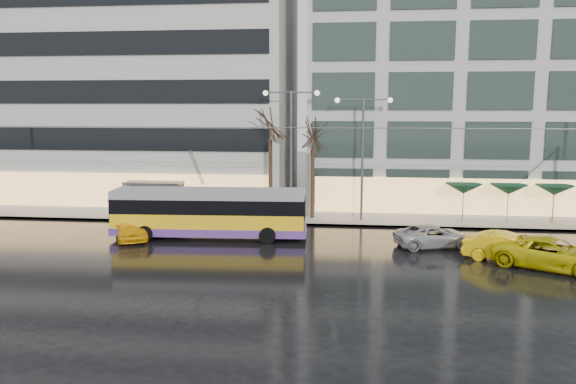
# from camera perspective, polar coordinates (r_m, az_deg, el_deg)

# --- Properties ---
(ground) EXTENTS (140.00, 140.00, 0.00)m
(ground) POSITION_cam_1_polar(r_m,az_deg,el_deg) (30.27, -5.69, -6.90)
(ground) COLOR black
(ground) RESTS_ON ground
(sidewalk) EXTENTS (80.00, 10.00, 0.15)m
(sidewalk) POSITION_cam_1_polar(r_m,az_deg,el_deg) (43.45, 0.76, -1.92)
(sidewalk) COLOR gray
(sidewalk) RESTS_ON ground
(kerb) EXTENTS (80.00, 0.10, 0.15)m
(kerb) POSITION_cam_1_polar(r_m,az_deg,el_deg) (38.62, 0.03, -3.28)
(kerb) COLOR slate
(kerb) RESTS_ON ground
(building_left) EXTENTS (34.00, 14.00, 22.00)m
(building_left) POSITION_cam_1_polar(r_m,az_deg,el_deg) (52.49, -19.02, 11.61)
(building_left) COLOR #BAB8B2
(building_left) RESTS_ON sidewalk
(building_right) EXTENTS (32.00, 14.00, 25.00)m
(building_right) POSITION_cam_1_polar(r_m,az_deg,el_deg) (49.37, 22.05, 13.40)
(building_right) COLOR #BAB8B2
(building_right) RESTS_ON sidewalk
(trolleybus) EXTENTS (11.99, 4.80, 5.51)m
(trolleybus) POSITION_cam_1_polar(r_m,az_deg,el_deg) (35.06, -7.98, -2.26)
(trolleybus) COLOR yellow
(trolleybus) RESTS_ON ground
(catenary) EXTENTS (42.24, 5.12, 7.00)m
(catenary) POSITION_cam_1_polar(r_m,az_deg,el_deg) (36.99, -1.70, 2.73)
(catenary) COLOR #595B60
(catenary) RESTS_ON ground
(bus_shelter) EXTENTS (4.20, 1.60, 2.51)m
(bus_shelter) POSITION_cam_1_polar(r_m,az_deg,el_deg) (42.25, -13.85, 0.11)
(bus_shelter) COLOR #595B60
(bus_shelter) RESTS_ON sidewalk
(street_lamp_near) EXTENTS (3.96, 0.36, 9.03)m
(street_lamp_near) POSITION_cam_1_polar(r_m,az_deg,el_deg) (39.56, 0.31, 5.66)
(street_lamp_near) COLOR #595B60
(street_lamp_near) RESTS_ON sidewalk
(street_lamp_far) EXTENTS (3.96, 0.36, 8.53)m
(street_lamp_far) POSITION_cam_1_polar(r_m,az_deg,el_deg) (39.36, 7.60, 5.16)
(street_lamp_far) COLOR #595B60
(street_lamp_far) RESTS_ON sidewalk
(tree_a) EXTENTS (3.20, 3.20, 8.40)m
(tree_a) POSITION_cam_1_polar(r_m,az_deg,el_deg) (39.90, -1.81, 7.26)
(tree_a) COLOR black
(tree_a) RESTS_ON sidewalk
(tree_b) EXTENTS (3.20, 3.20, 7.70)m
(tree_b) POSITION_cam_1_polar(r_m,az_deg,el_deg) (39.80, 2.54, 6.26)
(tree_b) COLOR black
(tree_b) RESTS_ON sidewalk
(parasol_a) EXTENTS (2.50, 2.50, 2.65)m
(parasol_a) POSITION_cam_1_polar(r_m,az_deg,el_deg) (40.65, 17.41, 0.32)
(parasol_a) COLOR #595B60
(parasol_a) RESTS_ON sidewalk
(parasol_b) EXTENTS (2.50, 2.50, 2.65)m
(parasol_b) POSITION_cam_1_polar(r_m,az_deg,el_deg) (41.33, 21.50, 0.24)
(parasol_b) COLOR #595B60
(parasol_b) RESTS_ON sidewalk
(parasol_c) EXTENTS (2.50, 2.50, 2.65)m
(parasol_c) POSITION_cam_1_polar(r_m,az_deg,el_deg) (42.21, 25.43, 0.17)
(parasol_c) COLOR #595B60
(parasol_c) RESTS_ON sidewalk
(taxi_a) EXTENTS (3.50, 4.69, 1.49)m
(taxi_a) POSITION_cam_1_polar(r_m,az_deg,el_deg) (36.03, -15.69, -3.42)
(taxi_a) COLOR #FFB90D
(taxi_a) RESTS_ON ground
(taxi_b) EXTENTS (4.80, 2.96, 1.49)m
(taxi_b) POSITION_cam_1_polar(r_m,az_deg,el_deg) (31.96, 21.39, -5.25)
(taxi_b) COLOR yellow
(taxi_b) RESTS_ON ground
(taxi_c) EXTENTS (6.21, 4.96, 1.57)m
(taxi_c) POSITION_cam_1_polar(r_m,az_deg,el_deg) (31.36, 25.19, -5.68)
(taxi_c) COLOR #CEBE0A
(taxi_c) RESTS_ON ground
(sedan_silver) EXTENTS (4.98, 3.25, 1.27)m
(sedan_silver) POSITION_cam_1_polar(r_m,az_deg,el_deg) (33.78, 14.62, -4.37)
(sedan_silver) COLOR #A6A5AA
(sedan_silver) RESTS_ON ground
(pedestrian_a) EXTENTS (1.20, 1.22, 2.19)m
(pedestrian_a) POSITION_cam_1_polar(r_m,az_deg,el_deg) (40.75, -13.06, -0.66)
(pedestrian_a) COLOR black
(pedestrian_a) RESTS_ON sidewalk
(pedestrian_b) EXTENTS (0.91, 0.80, 1.58)m
(pedestrian_b) POSITION_cam_1_polar(r_m,az_deg,el_deg) (42.60, -11.82, -1.14)
(pedestrian_b) COLOR black
(pedestrian_b) RESTS_ON sidewalk
(pedestrian_c) EXTENTS (1.30, 1.00, 2.11)m
(pedestrian_c) POSITION_cam_1_polar(r_m,az_deg,el_deg) (43.67, -15.00, -0.57)
(pedestrian_c) COLOR black
(pedestrian_c) RESTS_ON sidewalk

